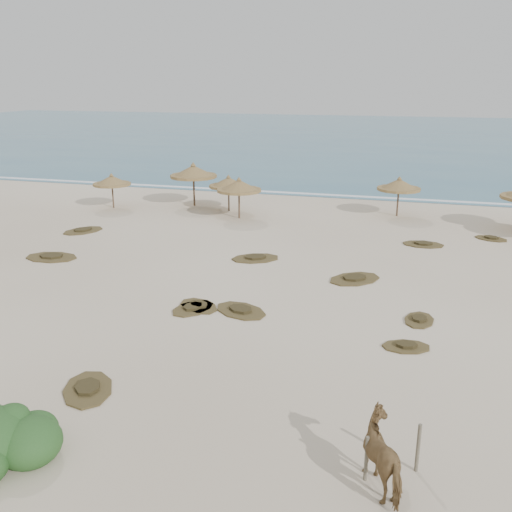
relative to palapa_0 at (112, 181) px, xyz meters
name	(u,v)px	position (x,y,z in m)	size (l,w,h in m)	color
ground	(215,338)	(13.66, -17.60, -1.86)	(160.00, 160.00, 0.00)	beige
ocean	(377,136)	(13.66, 57.40, -1.85)	(200.00, 100.00, 0.01)	#2C6686
foam_line	(329,195)	(13.66, 8.40, -1.85)	(70.00, 0.60, 0.01)	white
palapa_0	(112,181)	(0.00, 0.00, 0.00)	(2.81, 2.81, 2.39)	brown
palapa_1	(193,172)	(5.10, 2.18, 0.49)	(3.50, 3.50, 3.03)	brown
palapa_2	(229,183)	(7.95, 1.27, 0.04)	(3.07, 3.07, 2.44)	brown
palapa_3	(239,186)	(9.27, -0.62, 0.19)	(3.63, 3.63, 2.64)	brown
palapa_4	(399,185)	(18.92, 2.75, 0.15)	(2.94, 2.94, 2.59)	brown
horse	(387,456)	(19.78, -23.66, -1.07)	(0.85, 1.86, 1.57)	olive
fence_post_near	(366,459)	(19.33, -23.57, -1.30)	(0.08, 0.08, 1.11)	#716854
fence_post_far	(418,448)	(20.42, -22.94, -1.25)	(0.09, 0.09, 1.21)	#716854
scrub_1	(51,257)	(2.78, -11.19, -1.80)	(2.74, 1.85, 0.16)	brown
scrub_2	(199,306)	(12.13, -15.17, -1.80)	(2.23, 2.07, 0.16)	brown
scrub_3	(355,279)	(17.64, -10.35, -1.80)	(2.92, 2.91, 0.16)	brown
scrub_4	(419,320)	(20.43, -14.24, -1.80)	(1.26, 1.75, 0.16)	brown
scrub_6	(83,230)	(1.46, -6.20, -1.80)	(2.55, 2.87, 0.16)	brown
scrub_7	(423,244)	(20.58, -3.81, -1.80)	(2.18, 1.43, 0.16)	brown
scrub_9	(241,310)	(13.86, -15.17, -1.80)	(2.66, 2.32, 0.16)	brown
scrub_10	(491,238)	(24.20, -1.60, -1.80)	(2.05, 1.71, 0.16)	brown
scrub_11	(88,389)	(11.35, -21.86, -1.80)	(2.26, 2.56, 0.16)	brown
scrub_12	(406,346)	(20.04, -16.61, -1.80)	(1.81, 1.41, 0.16)	brown
scrub_13	(255,258)	(12.59, -8.62, -1.80)	(2.84, 2.50, 0.16)	brown
scrub_14	(193,308)	(12.01, -15.44, -1.80)	(1.89, 2.27, 0.16)	brown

